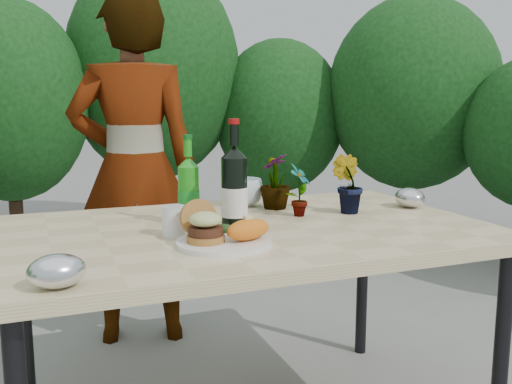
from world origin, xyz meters
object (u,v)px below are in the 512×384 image
object	(u,v)px
patio_table	(247,243)
dinner_plate	(224,243)
person	(134,171)
wine_bottle	(234,190)

from	to	relation	value
patio_table	dinner_plate	world-z (taller)	dinner_plate
dinner_plate	person	bearing A→B (deg)	93.01
person	dinner_plate	bearing A→B (deg)	103.38
person	wine_bottle	bearing A→B (deg)	109.03
patio_table	wine_bottle	world-z (taller)	wine_bottle
person	patio_table	bearing A→B (deg)	112.61
patio_table	dinner_plate	distance (m)	0.26
patio_table	dinner_plate	bearing A→B (deg)	-126.30
patio_table	dinner_plate	size ratio (longest dim) A/B	5.71
dinner_plate	person	xyz separation A→B (m)	(-0.06, 1.17, 0.08)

